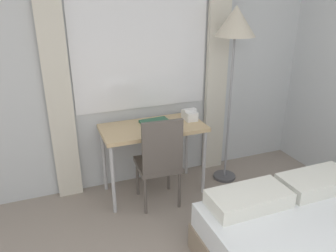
% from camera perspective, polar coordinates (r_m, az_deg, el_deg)
% --- Properties ---
extents(wall_back_with_window, '(5.19, 0.13, 2.70)m').
position_cam_1_polar(wall_back_with_window, '(3.36, -7.17, 11.25)').
color(wall_back_with_window, silver).
rests_on(wall_back_with_window, ground_plane).
extents(desk, '(1.03, 0.52, 0.75)m').
position_cam_1_polar(desk, '(3.29, -2.61, -1.23)').
color(desk, tan).
rests_on(desk, ground_plane).
extents(desk_chair, '(0.42, 0.42, 0.94)m').
position_cam_1_polar(desk_chair, '(3.12, -1.48, -5.80)').
color(desk_chair, '#59514C').
rests_on(desk_chair, ground_plane).
extents(standing_lamp, '(0.40, 0.40, 1.88)m').
position_cam_1_polar(standing_lamp, '(3.37, 11.62, 16.09)').
color(standing_lamp, '#4C4C51').
rests_on(standing_lamp, ground_plane).
extents(telephone, '(0.13, 0.18, 0.12)m').
position_cam_1_polar(telephone, '(3.42, 3.79, 1.96)').
color(telephone, white).
rests_on(telephone, desk).
extents(book, '(0.30, 0.22, 0.02)m').
position_cam_1_polar(book, '(3.32, -2.21, 0.68)').
color(book, '#33664C').
rests_on(book, desk).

